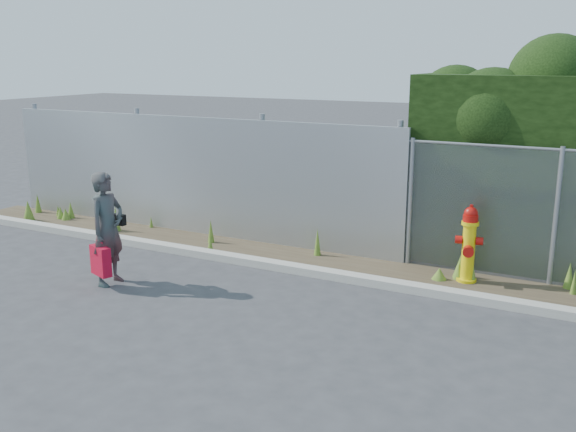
% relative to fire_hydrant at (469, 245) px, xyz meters
% --- Properties ---
extents(ground, '(80.00, 80.00, 0.00)m').
position_rel_fire_hydrant_xyz_m(ground, '(-2.09, -2.55, -0.57)').
color(ground, '#38383B').
rests_on(ground, ground).
extents(curb, '(16.00, 0.22, 0.12)m').
position_rel_fire_hydrant_xyz_m(curb, '(-2.09, -0.75, -0.51)').
color(curb, '#ABA89B').
rests_on(curb, ground).
extents(weed_strip, '(16.00, 1.21, 0.47)m').
position_rel_fire_hydrant_xyz_m(weed_strip, '(-2.64, -0.10, -0.48)').
color(weed_strip, '#453827').
rests_on(weed_strip, ground).
extents(corrugated_fence, '(8.50, 0.21, 2.30)m').
position_rel_fire_hydrant_xyz_m(corrugated_fence, '(-5.34, 0.45, 0.53)').
color(corrugated_fence, '#A4A7AB').
rests_on(corrugated_fence, ground).
extents(fire_hydrant, '(0.40, 0.36, 1.19)m').
position_rel_fire_hydrant_xyz_m(fire_hydrant, '(0.00, 0.00, 0.00)').
color(fire_hydrant, yellow).
rests_on(fire_hydrant, ground).
extents(woman, '(0.42, 0.62, 1.67)m').
position_rel_fire_hydrant_xyz_m(woman, '(-4.67, -2.46, 0.26)').
color(woman, '#0F5F5B').
rests_on(woman, ground).
extents(red_tote_bag, '(0.39, 0.14, 0.51)m').
position_rel_fire_hydrant_xyz_m(red_tote_bag, '(-4.65, -2.66, -0.17)').
color(red_tote_bag, '#BA0A2C').
extents(black_shoulder_bag, '(0.21, 0.09, 0.16)m').
position_rel_fire_hydrant_xyz_m(black_shoulder_bag, '(-4.63, -2.25, 0.36)').
color(black_shoulder_bag, black).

